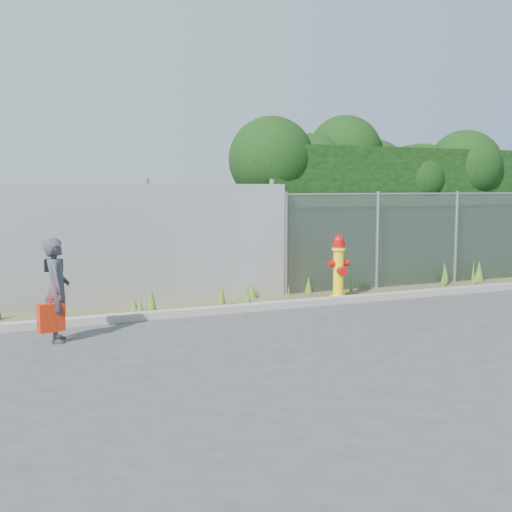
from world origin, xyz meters
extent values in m
plane|color=#3D3D40|center=(0.00, 0.00, 0.00)|extent=(80.00, 80.00, 0.00)
cube|color=gray|center=(0.00, 1.80, 0.06)|extent=(16.00, 0.22, 0.12)
cube|color=#4E472C|center=(0.00, 2.40, 0.01)|extent=(16.00, 1.20, 0.01)
cone|color=#3C611D|center=(-2.20, 2.13, 0.14)|extent=(0.23, 0.23, 0.27)
cone|color=#3C611D|center=(1.56, 2.98, 0.17)|extent=(0.17, 0.17, 0.34)
cone|color=#3C611D|center=(0.25, 2.85, 0.15)|extent=(0.22, 0.22, 0.30)
cone|color=#3C611D|center=(5.80, 2.77, 0.24)|extent=(0.23, 0.23, 0.48)
cone|color=#3C611D|center=(-3.50, 2.57, 0.17)|extent=(0.22, 0.22, 0.34)
cone|color=#3C611D|center=(-2.13, 1.95, 0.17)|extent=(0.16, 0.16, 0.34)
cone|color=#3C611D|center=(4.89, 2.84, 0.21)|extent=(0.20, 0.20, 0.42)
cone|color=#3C611D|center=(4.63, 2.57, 0.27)|extent=(0.09, 0.09, 0.55)
cone|color=#3C611D|center=(5.17, 2.24, 0.13)|extent=(0.09, 0.09, 0.26)
cone|color=#3C611D|center=(-0.59, 2.26, 0.24)|extent=(0.14, 0.14, 0.48)
cone|color=#3C611D|center=(0.79, 2.34, 0.15)|extent=(0.08, 0.08, 0.31)
cone|color=#3C611D|center=(-0.13, 2.13, 0.18)|extent=(0.11, 0.11, 0.36)
cone|color=#3C611D|center=(-1.93, 2.01, 0.23)|extent=(0.22, 0.22, 0.47)
cone|color=#3C611D|center=(2.21, 2.40, 0.22)|extent=(0.10, 0.10, 0.43)
cone|color=#3C611D|center=(5.30, 2.41, 0.27)|extent=(0.09, 0.09, 0.53)
cube|color=#B3B5BA|center=(-3.25, 3.00, 1.10)|extent=(8.50, 0.08, 2.20)
cylinder|color=gray|center=(-1.70, 3.12, 1.15)|extent=(0.10, 0.10, 2.30)
cylinder|color=gray|center=(0.80, 3.12, 1.15)|extent=(0.10, 0.10, 2.30)
cube|color=gray|center=(4.25, 3.00, 1.00)|extent=(6.50, 0.03, 2.00)
cylinder|color=gray|center=(4.25, 3.00, 2.00)|extent=(6.50, 0.04, 0.04)
cylinder|color=gray|center=(1.05, 3.00, 1.02)|extent=(0.07, 0.07, 2.05)
cylinder|color=gray|center=(3.20, 3.00, 1.02)|extent=(0.07, 0.07, 2.05)
cylinder|color=gray|center=(5.30, 3.00, 1.02)|extent=(0.07, 0.07, 2.05)
cube|color=black|center=(4.55, 4.00, 1.50)|extent=(7.30, 1.60, 3.00)
sphere|color=black|center=(1.18, 3.97, 2.71)|extent=(1.80, 1.80, 1.80)
sphere|color=black|center=(2.17, 3.92, 2.56)|extent=(1.46, 1.46, 1.46)
sphere|color=black|center=(2.99, 4.00, 2.89)|extent=(1.64, 1.64, 1.64)
sphere|color=black|center=(3.78, 3.99, 2.50)|extent=(1.43, 1.43, 1.43)
sphere|color=black|center=(4.72, 3.87, 2.33)|extent=(1.56, 1.56, 1.56)
sphere|color=black|center=(5.17, 4.10, 2.36)|extent=(1.62, 1.62, 1.62)
sphere|color=black|center=(6.25, 3.86, 2.62)|extent=(1.76, 1.76, 1.76)
sphere|color=black|center=(6.98, 4.12, 2.38)|extent=(1.11, 1.11, 1.11)
cylinder|color=yellow|center=(1.79, 2.22, 0.03)|extent=(0.31, 0.31, 0.07)
cylinder|color=yellow|center=(1.79, 2.22, 0.47)|extent=(0.20, 0.20, 0.94)
cylinder|color=yellow|center=(1.79, 2.22, 0.96)|extent=(0.27, 0.27, 0.06)
cylinder|color=#B20F0A|center=(1.79, 2.22, 1.04)|extent=(0.23, 0.23, 0.11)
sphere|color=#B20F0A|center=(1.79, 2.22, 1.12)|extent=(0.21, 0.21, 0.21)
cylinder|color=#B20F0A|center=(1.79, 2.22, 1.23)|extent=(0.06, 0.06, 0.06)
cylinder|color=#B20F0A|center=(1.64, 2.22, 0.69)|extent=(0.11, 0.12, 0.12)
cylinder|color=#B20F0A|center=(1.95, 2.22, 0.69)|extent=(0.11, 0.12, 0.12)
cylinder|color=#B20F0A|center=(1.79, 2.07, 0.55)|extent=(0.17, 0.13, 0.17)
imported|color=#0E565D|center=(-3.56, 0.84, 0.72)|extent=(0.40, 0.56, 1.44)
cube|color=#A82D09|center=(-3.67, 0.69, 0.37)|extent=(0.35, 0.13, 0.39)
cylinder|color=#A82D09|center=(-3.67, 0.69, 0.63)|extent=(0.17, 0.01, 0.01)
cube|color=black|center=(-3.57, 1.01, 1.05)|extent=(0.24, 0.10, 0.18)
camera|label=1|loc=(-4.57, -8.29, 2.13)|focal=45.00mm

